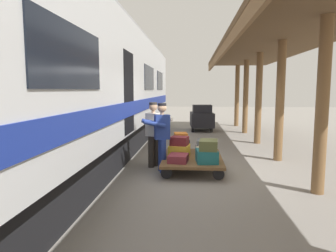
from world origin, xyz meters
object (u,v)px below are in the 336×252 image
suitcase_gray_aluminum (205,149)px  suitcase_slate_roller (203,143)px  suitcase_burgundy_valise (178,158)px  suitcase_orange_carryall (181,137)px  suitcase_cream_canvas (206,153)px  suitcase_olive_duffel (208,145)px  suitcase_yellow_case (179,151)px  luggage_cart (192,158)px  suitcase_black_hardshell (180,147)px  suitcase_teal_softside (207,156)px  suitcase_maroon_trunk (179,141)px  porter_in_overalls (161,135)px  baggage_tug (202,118)px  train_car (70,88)px  porter_by_door (154,132)px

suitcase_gray_aluminum → suitcase_slate_roller: 0.18m
suitcase_burgundy_valise → suitcase_orange_carryall: size_ratio=1.32×
suitcase_cream_canvas → suitcase_olive_duffel: suitcase_olive_duffel is taller
suitcase_orange_carryall → suitcase_olive_duffel: bearing=119.8°
suitcase_yellow_case → suitcase_burgundy_valise: bearing=90.0°
suitcase_cream_canvas → suitcase_orange_carryall: size_ratio=1.57×
luggage_cart → suitcase_black_hardshell: suitcase_black_hardshell is taller
suitcase_burgundy_valise → suitcase_yellow_case: size_ratio=0.96×
suitcase_teal_softside → suitcase_maroon_trunk: 0.91m
suitcase_black_hardshell → suitcase_yellow_case: 0.59m
suitcase_olive_duffel → porter_in_overalls: (1.14, -0.33, 0.18)m
luggage_cart → suitcase_orange_carryall: size_ratio=5.30×
baggage_tug → suitcase_black_hardshell: bearing=83.6°
luggage_cart → suitcase_orange_carryall: (0.32, -0.62, 0.45)m
train_car → luggage_cart: train_car is taller
suitcase_black_hardshell → suitcase_maroon_trunk: suitcase_maroon_trunk is taller
suitcase_olive_duffel → suitcase_yellow_case: bearing=-40.1°
suitcase_olive_duffel → porter_by_door: size_ratio=0.32×
suitcase_yellow_case → suitcase_maroon_trunk: 0.26m
porter_in_overalls → porter_by_door: size_ratio=1.00×
suitcase_black_hardshell → suitcase_yellow_case: suitcase_yellow_case is taller
suitcase_teal_softside → suitcase_black_hardshell: bearing=-60.7°
suitcase_olive_duffel → porter_by_door: bearing=-30.4°
train_car → porter_by_door: 2.39m
suitcase_burgundy_valise → porter_by_door: size_ratio=0.31×
suitcase_yellow_case → baggage_tug: 7.64m
suitcase_olive_duffel → suitcase_black_hardshell: bearing=-59.3°
suitcase_burgundy_valise → suitcase_black_hardshell: suitcase_black_hardshell is taller
suitcase_teal_softside → porter_by_door: size_ratio=0.33×
suitcase_cream_canvas → suitcase_orange_carryall: (0.66, -0.62, 0.30)m
train_car → suitcase_maroon_trunk: train_car is taller
suitcase_gray_aluminum → train_car: bearing=12.8°
porter_by_door → suitcase_gray_aluminum: bearing=-164.5°
train_car → suitcase_cream_canvas: (-3.41, -0.18, -1.62)m
porter_in_overalls → suitcase_yellow_case: bearing=-148.9°
suitcase_cream_canvas → baggage_tug: (-0.12, -7.59, 0.18)m
suitcase_slate_roller → train_car: bearing=12.7°
suitcase_maroon_trunk → suitcase_cream_canvas: bearing=-178.3°
suitcase_slate_roller → porter_in_overalls: porter_in_overalls is taller
suitcase_burgundy_valise → porter_by_door: (0.68, -0.81, 0.50)m
suitcase_maroon_trunk → baggage_tug: bearing=-95.9°
luggage_cart → suitcase_burgundy_valise: 0.69m
luggage_cart → porter_in_overalls: 1.03m
suitcase_yellow_case → suitcase_slate_roller: 0.86m
luggage_cart → suitcase_maroon_trunk: suitcase_maroon_trunk is taller
suitcase_black_hardshell → suitcase_olive_duffel: (-0.70, 1.18, 0.27)m
train_car → suitcase_orange_carryall: train_car is taller
suitcase_yellow_case → baggage_tug: baggage_tug is taller
suitcase_teal_softside → luggage_cart: bearing=-60.7°
suitcase_gray_aluminum → porter_by_door: 1.48m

